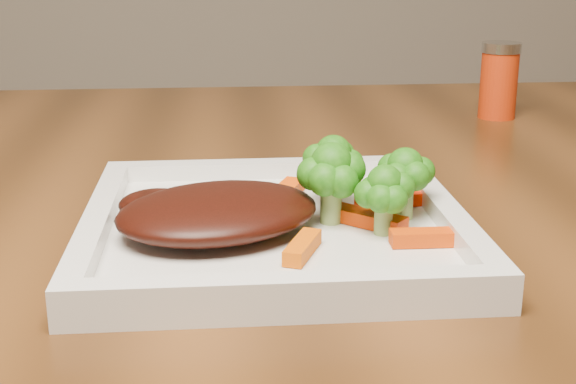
{
  "coord_description": "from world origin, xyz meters",
  "views": [
    {
      "loc": [
        -0.19,
        -0.92,
        0.96
      ],
      "look_at": [
        -0.14,
        -0.37,
        0.79
      ],
      "focal_mm": 50.0,
      "sensor_mm": 36.0,
      "label": 1
    }
  ],
  "objects": [
    {
      "name": "carrot_1",
      "position": [
        -0.05,
        -0.42,
        0.77
      ],
      "size": [
        0.06,
        0.02,
        0.01
      ],
      "primitive_type": "cube",
      "rotation": [
        0.0,
        0.0,
        -0.01
      ],
      "color": "#CA3803",
      "rests_on": "plate"
    },
    {
      "name": "carrot_4",
      "position": [
        -0.14,
        -0.31,
        0.77
      ],
      "size": [
        0.04,
        0.06,
        0.01
      ],
      "primitive_type": "cube",
      "rotation": [
        0.0,
        0.0,
        1.17
      ],
      "color": "#ED4603",
      "rests_on": "plate"
    },
    {
      "name": "carrot_2",
      "position": [
        -0.14,
        -0.43,
        0.77
      ],
      "size": [
        0.03,
        0.05,
        0.01
      ],
      "primitive_type": "cube",
      "rotation": [
        0.0,
        0.0,
        1.18
      ],
      "color": "#D65403",
      "rests_on": "plate"
    },
    {
      "name": "spice_shaker",
      "position": [
        0.15,
        0.03,
        0.8
      ],
      "size": [
        0.06,
        0.06,
        0.09
      ],
      "primitive_type": "cylinder",
      "rotation": [
        0.0,
        0.0,
        0.29
      ],
      "color": "red",
      "rests_on": "dining_table"
    },
    {
      "name": "broccoli_2",
      "position": [
        -0.08,
        -0.4,
        0.79
      ],
      "size": [
        0.05,
        0.05,
        0.06
      ],
      "primitive_type": null,
      "rotation": [
        0.0,
        0.0,
        -0.19
      ],
      "color": "#3E7914",
      "rests_on": "plate"
    },
    {
      "name": "carrot_3",
      "position": [
        -0.06,
        -0.34,
        0.77
      ],
      "size": [
        0.06,
        0.03,
        0.01
      ],
      "primitive_type": "cube",
      "rotation": [
        0.0,
        0.0,
        0.21
      ],
      "color": "#F62504",
      "rests_on": "plate"
    },
    {
      "name": "broccoli_0",
      "position": [
        -0.1,
        -0.33,
        0.8
      ],
      "size": [
        0.07,
        0.07,
        0.07
      ],
      "primitive_type": null,
      "rotation": [
        0.0,
        0.0,
        -0.31
      ],
      "color": "#3C7613",
      "rests_on": "plate"
    },
    {
      "name": "broccoli_3",
      "position": [
        -0.11,
        -0.37,
        0.79
      ],
      "size": [
        0.06,
        0.06,
        0.06
      ],
      "primitive_type": null,
      "rotation": [
        0.0,
        0.0,
        0.05
      ],
      "color": "#356611",
      "rests_on": "plate"
    },
    {
      "name": "broccoli_1",
      "position": [
        -0.06,
        -0.37,
        0.79
      ],
      "size": [
        0.05,
        0.05,
        0.06
      ],
      "primitive_type": null,
      "rotation": [
        0.0,
        0.0,
        0.01
      ],
      "color": "#367413",
      "rests_on": "plate"
    },
    {
      "name": "carrot_5",
      "position": [
        -0.09,
        -0.38,
        0.77
      ],
      "size": [
        0.06,
        0.05,
        0.01
      ],
      "primitive_type": "cube",
      "rotation": [
        0.0,
        0.0,
        -0.73
      ],
      "color": "#E33703",
      "rests_on": "plate"
    },
    {
      "name": "plate",
      "position": [
        -0.15,
        -0.37,
        0.76
      ],
      "size": [
        0.27,
        0.27,
        0.01
      ],
      "primitive_type": "cube",
      "color": "white",
      "rests_on": "dining_table"
    },
    {
      "name": "steak",
      "position": [
        -0.19,
        -0.38,
        0.78
      ],
      "size": [
        0.18,
        0.16,
        0.03
      ],
      "primitive_type": "ellipsoid",
      "rotation": [
        0.0,
        0.0,
        0.4
      ],
      "color": "black",
      "rests_on": "plate"
    }
  ]
}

